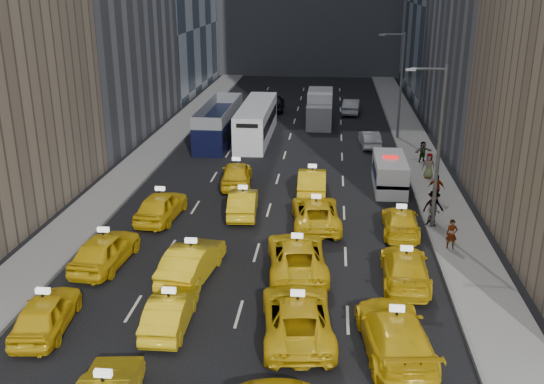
{
  "coord_description": "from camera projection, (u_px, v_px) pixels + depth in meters",
  "views": [
    {
      "loc": [
        3.55,
        -19.74,
        13.17
      ],
      "look_at": [
        0.43,
        11.62,
        2.0
      ],
      "focal_mm": 40.0,
      "sensor_mm": 36.0,
      "label": 1
    }
  ],
  "objects": [
    {
      "name": "sidewalk_west",
      "position": [
        151.0,
        154.0,
        47.65
      ],
      "size": [
        3.0,
        90.0,
        0.15
      ],
      "primitive_type": "cube",
      "color": "gray",
      "rests_on": "ground"
    },
    {
      "name": "curb_east",
      "position": [
        403.0,
        161.0,
        45.82
      ],
      "size": [
        0.15,
        90.0,
        0.18
      ],
      "primitive_type": "cube",
      "color": "slate",
      "rests_on": "ground"
    },
    {
      "name": "streetlight_far",
      "position": [
        400.0,
        82.0,
        50.76
      ],
      "size": [
        2.15,
        0.22,
        9.0
      ],
      "color": "#595B60",
      "rests_on": "ground"
    },
    {
      "name": "pedestrian_0",
      "position": [
        452.0,
        234.0,
        30.64
      ],
      "size": [
        0.58,
        0.4,
        1.55
      ],
      "primitive_type": "imported",
      "rotation": [
        0.0,
        0.0,
        -0.05
      ],
      "color": "gray",
      "rests_on": "sidewalk_east"
    },
    {
      "name": "misc_car_3",
      "position": [
        275.0,
        103.0,
        63.39
      ],
      "size": [
        2.18,
        4.99,
        1.67
      ],
      "primitive_type": "imported",
      "rotation": [
        0.0,
        0.0,
        3.19
      ],
      "color": "black",
      "rests_on": "ground"
    },
    {
      "name": "taxi_11",
      "position": [
        405.0,
        268.0,
        27.51
      ],
      "size": [
        2.22,
        5.16,
        1.48
      ],
      "primitive_type": "imported",
      "rotation": [
        0.0,
        0.0,
        3.11
      ],
      "color": "yellow",
      "rests_on": "ground"
    },
    {
      "name": "pedestrian_2",
      "position": [
        433.0,
        206.0,
        33.89
      ],
      "size": [
        1.28,
        0.73,
        1.87
      ],
      "primitive_type": "imported",
      "rotation": [
        0.0,
        0.0,
        0.2
      ],
      "color": "gray",
      "rests_on": "sidewalk_east"
    },
    {
      "name": "taxi_17",
      "position": [
        312.0,
        181.0,
        38.87
      ],
      "size": [
        1.84,
        5.03,
        1.65
      ],
      "primitive_type": "imported",
      "rotation": [
        0.0,
        0.0,
        3.16
      ],
      "color": "yellow",
      "rests_on": "ground"
    },
    {
      "name": "misc_car_4",
      "position": [
        351.0,
        106.0,
        61.9
      ],
      "size": [
        2.04,
        4.8,
        1.54
      ],
      "primitive_type": "imported",
      "rotation": [
        0.0,
        0.0,
        3.05
      ],
      "color": "#9B9EA2",
      "rests_on": "ground"
    },
    {
      "name": "taxi_9",
      "position": [
        192.0,
        261.0,
        27.94
      ],
      "size": [
        2.41,
        5.2,
        1.65
      ],
      "primitive_type": "imported",
      "rotation": [
        0.0,
        0.0,
        3.0
      ],
      "color": "yellow",
      "rests_on": "ground"
    },
    {
      "name": "taxi_13",
      "position": [
        243.0,
        203.0,
        35.44
      ],
      "size": [
        1.92,
        4.63,
        1.49
      ],
      "primitive_type": "imported",
      "rotation": [
        0.0,
        0.0,
        3.22
      ],
      "color": "yellow",
      "rests_on": "ground"
    },
    {
      "name": "taxi_12",
      "position": [
        161.0,
        206.0,
        34.73
      ],
      "size": [
        2.33,
        4.99,
        1.65
      ],
      "primitive_type": "imported",
      "rotation": [
        0.0,
        0.0,
        3.06
      ],
      "color": "yellow",
      "rests_on": "ground"
    },
    {
      "name": "taxi_4",
      "position": [
        46.0,
        313.0,
        23.75
      ],
      "size": [
        2.25,
        4.61,
        1.51
      ],
      "primitive_type": "imported",
      "rotation": [
        0.0,
        0.0,
        3.25
      ],
      "color": "yellow",
      "rests_on": "ground"
    },
    {
      "name": "taxi_7",
      "position": [
        395.0,
        333.0,
        22.24
      ],
      "size": [
        3.01,
        5.97,
        1.66
      ],
      "primitive_type": "imported",
      "rotation": [
        0.0,
        0.0,
        3.26
      ],
      "color": "yellow",
      "rests_on": "ground"
    },
    {
      "name": "ground",
      "position": [
        231.0,
        341.0,
        23.24
      ],
      "size": [
        160.0,
        160.0,
        0.0
      ],
      "primitive_type": "plane",
      "color": "black",
      "rests_on": "ground"
    },
    {
      "name": "taxi_16",
      "position": [
        237.0,
        174.0,
        40.34
      ],
      "size": [
        2.41,
        5.02,
        1.66
      ],
      "primitive_type": "imported",
      "rotation": [
        0.0,
        0.0,
        3.24
      ],
      "color": "yellow",
      "rests_on": "ground"
    },
    {
      "name": "pedestrian_1",
      "position": [
        433.0,
        213.0,
        33.38
      ],
      "size": [
        0.86,
        0.63,
        1.58
      ],
      "primitive_type": "imported",
      "rotation": [
        0.0,
        0.0,
        -0.31
      ],
      "color": "gray",
      "rests_on": "sidewalk_east"
    },
    {
      "name": "double_decker",
      "position": [
        219.0,
        123.0,
        51.38
      ],
      "size": [
        3.34,
        10.91,
        3.12
      ],
      "rotation": [
        0.0,
        0.0,
        0.08
      ],
      "color": "black",
      "rests_on": "ground"
    },
    {
      "name": "misc_car_1",
      "position": [
        223.0,
        109.0,
        60.8
      ],
      "size": [
        2.62,
        5.58,
        1.54
      ],
      "primitive_type": "imported",
      "rotation": [
        0.0,
        0.0,
        3.13
      ],
      "color": "black",
      "rests_on": "ground"
    },
    {
      "name": "misc_car_0",
      "position": [
        370.0,
        139.0,
        49.76
      ],
      "size": [
        1.75,
        4.14,
        1.33
      ],
      "primitive_type": "imported",
      "rotation": [
        0.0,
        0.0,
        3.23
      ],
      "color": "#B2B4BA",
      "rests_on": "ground"
    },
    {
      "name": "streetlight_near",
      "position": [
        437.0,
        143.0,
        32.0
      ],
      "size": [
        2.15,
        0.22,
        9.0
      ],
      "color": "#595B60",
      "rests_on": "ground"
    },
    {
      "name": "taxi_10",
      "position": [
        297.0,
        255.0,
        28.57
      ],
      "size": [
        3.31,
        6.01,
        1.6
      ],
      "primitive_type": "imported",
      "rotation": [
        0.0,
        0.0,
        3.26
      ],
      "color": "yellow",
      "rests_on": "ground"
    },
    {
      "name": "curb_west",
      "position": [
        169.0,
        154.0,
        47.51
      ],
      "size": [
        0.15,
        90.0,
        0.18
      ],
      "primitive_type": "cube",
      "color": "slate",
      "rests_on": "ground"
    },
    {
      "name": "pedestrian_3",
      "position": [
        436.0,
        188.0,
        37.11
      ],
      "size": [
        1.08,
        0.67,
        1.72
      ],
      "primitive_type": "imported",
      "rotation": [
        0.0,
        0.0,
        -0.22
      ],
      "color": "gray",
      "rests_on": "sidewalk_east"
    },
    {
      "name": "pedestrian_5",
      "position": [
        423.0,
        152.0,
        45.09
      ],
      "size": [
        1.51,
        0.99,
        1.58
      ],
      "primitive_type": "imported",
      "rotation": [
        0.0,
        0.0,
        0.43
      ],
      "color": "gray",
      "rests_on": "sidewalk_east"
    },
    {
      "name": "taxi_6",
      "position": [
        297.0,
        316.0,
        23.45
      ],
      "size": [
        3.28,
        5.99,
        1.59
      ],
      "primitive_type": "imported",
      "rotation": [
        0.0,
        0.0,
        3.26
      ],
      "color": "yellow",
      "rests_on": "ground"
    },
    {
      "name": "taxi_8",
      "position": [
        105.0,
        250.0,
        29.1
      ],
      "size": [
        2.38,
        5.04,
        1.67
      ],
      "primitive_type": "imported",
      "rotation": [
        0.0,
        0.0,
        3.06
      ],
      "color": "yellow",
      "rests_on": "ground"
    },
    {
      "name": "sidewalk_east",
      "position": [
        422.0,
        162.0,
        45.69
      ],
      "size": [
        3.0,
        90.0,
        0.15
      ],
      "primitive_type": "cube",
      "color": "gray",
      "rests_on": "ground"
    },
    {
      "name": "nypd_van",
      "position": [
        390.0,
        174.0,
        39.8
      ],
      "size": [
        2.14,
        5.25,
        2.23
      ],
      "rotation": [
        0.0,
        0.0,
        0.02
      ],
      "color": "silver",
      "rests_on": "ground"
    },
    {
      "name": "box_truck",
      "position": [
        320.0,
        109.0,
        57.17
      ],
      "size": [
        2.64,
        6.84,
        3.08
      ],
      "rotation": [
        0.0,
        0.0,
        -0.05
      ],
      "color": "silver",
      "rests_on": "ground"
    },
    {
      "name": "city_bus",
      "position": [
        256.0,
        122.0,
        52.07
      ],
      "size": [
        3.42,
        11.82,
        3.01
      ],
      "rotation": [
        0.0,
        0.0,
        -0.09
      ],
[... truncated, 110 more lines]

